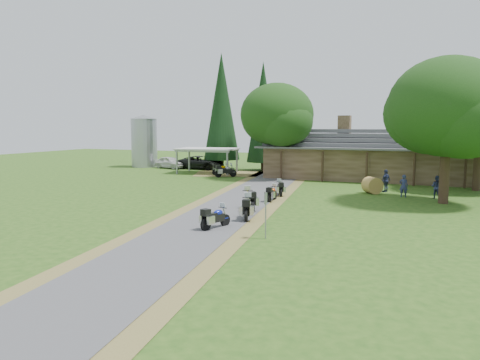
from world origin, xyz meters
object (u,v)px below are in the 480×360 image
at_px(silo, 144,141).
at_px(motorcycle_carport_b, 226,170).
at_px(motorcycle_row_a, 216,216).
at_px(motorcycle_row_d, 272,193).
at_px(motorcycle_row_b, 247,207).
at_px(motorcycle_row_c, 249,199).
at_px(car_dark_suv, 201,159).
at_px(carport, 207,161).
at_px(motorcycle_carport_a, 222,169).
at_px(car_white_sedan, 170,161).
at_px(lodge, 373,154).
at_px(motorcycle_row_e, 280,188).
at_px(hay_bale, 372,185).

height_order(silo, motorcycle_carport_b, silo).
relative_size(motorcycle_row_a, motorcycle_row_d, 1.07).
bearing_deg(motorcycle_row_b, motorcycle_row_d, -11.20).
bearing_deg(motorcycle_carport_b, motorcycle_row_c, -104.30).
bearing_deg(car_dark_suv, carport, -139.53).
relative_size(motorcycle_row_d, motorcycle_carport_a, 0.91).
distance_m(motorcycle_row_a, motorcycle_row_b, 2.90).
height_order(car_white_sedan, motorcycle_carport_b, car_white_sedan).
height_order(car_white_sedan, motorcycle_row_b, car_white_sedan).
relative_size(car_white_sedan, car_dark_suv, 0.90).
height_order(lodge, silo, silo).
bearing_deg(carport, motorcycle_carport_a, -33.82).
xyz_separation_m(carport, car_dark_suv, (-2.74, 3.91, -0.19)).
bearing_deg(car_dark_suv, motorcycle_row_e, -132.41).
relative_size(car_white_sedan, motorcycle_row_c, 2.68).
bearing_deg(car_white_sedan, motorcycle_carport_b, -105.21).
xyz_separation_m(motorcycle_row_e, motorcycle_carport_a, (-10.00, 11.50, 0.05)).
xyz_separation_m(silo, motorcycle_carport_b, (14.26, -6.92, -2.56)).
distance_m(motorcycle_row_e, motorcycle_carport_a, 15.23).
xyz_separation_m(motorcycle_row_b, motorcycle_carport_a, (-10.95, 20.67, -0.06)).
xyz_separation_m(motorcycle_row_a, motorcycle_row_b, (0.62, 2.83, 0.08)).
xyz_separation_m(carport, motorcycle_row_b, (13.17, -21.81, -0.67)).
height_order(car_white_sedan, car_dark_suv, car_dark_suv).
bearing_deg(lodge, car_white_sedan, 175.85).
height_order(car_white_sedan, hay_bale, car_white_sedan).
bearing_deg(motorcycle_row_b, motorcycle_row_e, -11.21).
bearing_deg(motorcycle_row_e, car_white_sedan, 25.32).
relative_size(silo, motorcycle_carport_a, 3.49).
relative_size(silo, car_dark_suv, 1.06).
bearing_deg(silo, carport, -20.83).
bearing_deg(motorcycle_carport_a, car_white_sedan, 105.66).
distance_m(motorcycle_row_d, motorcycle_row_e, 2.71).
relative_size(silo, motorcycle_row_d, 3.82).
xyz_separation_m(motorcycle_row_a, motorcycle_row_c, (-0.29, 5.53, 0.08)).
bearing_deg(carport, hay_bale, -32.67).
relative_size(carport, motorcycle_row_a, 3.47).
height_order(motorcycle_row_c, motorcycle_row_e, motorcycle_row_c).
relative_size(motorcycle_row_d, motorcycle_row_e, 0.98).
xyz_separation_m(motorcycle_row_c, motorcycle_carport_b, (-8.83, 16.31, -0.01)).
bearing_deg(silo, hay_bale, -24.15).
bearing_deg(hay_bale, lodge, 96.42).
bearing_deg(motorcycle_row_b, carport, 13.98).
distance_m(car_white_sedan, motorcycle_row_c, 29.36).
bearing_deg(motorcycle_carport_b, motorcycle_row_d, -96.85).
distance_m(car_dark_suv, motorcycle_row_a, 32.40).
relative_size(lodge, motorcycle_carport_b, 10.51).
bearing_deg(car_white_sedan, lodge, -78.14).
relative_size(motorcycle_row_a, motorcycle_carport_b, 0.89).
distance_m(lodge, motorcycle_row_d, 17.68).
bearing_deg(motorcycle_carport_a, motorcycle_row_a, -114.00).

